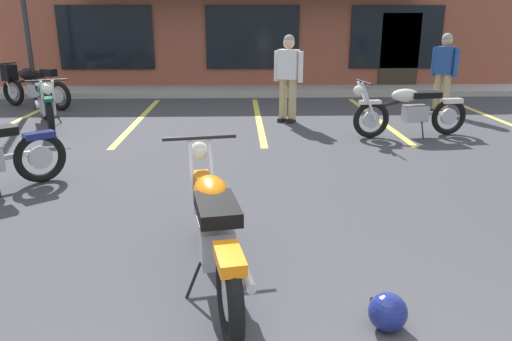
{
  "coord_description": "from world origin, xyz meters",
  "views": [
    {
      "loc": [
        -0.4,
        -1.57,
        1.99
      ],
      "look_at": [
        -0.24,
        3.03,
        0.55
      ],
      "focal_mm": 34.47,
      "sensor_mm": 36.0,
      "label": 1
    }
  ],
  "objects_px": {
    "motorcycle_red_sportbike": "(46,102)",
    "person_in_shorts_foreground": "(288,73)",
    "motorcycle_black_cruiser": "(410,110)",
    "motorcycle_foreground_classic": "(214,228)",
    "person_in_black_shirt": "(444,68)",
    "motorcycle_silver_naked": "(31,84)",
    "helmet_on_pavement": "(388,312)"
  },
  "relations": [
    {
      "from": "person_in_black_shirt",
      "to": "motorcycle_black_cruiser",
      "type": "bearing_deg",
      "value": -123.58
    },
    {
      "from": "person_in_black_shirt",
      "to": "motorcycle_silver_naked",
      "type": "bearing_deg",
      "value": 173.73
    },
    {
      "from": "motorcycle_silver_naked",
      "to": "person_in_shorts_foreground",
      "type": "bearing_deg",
      "value": -17.59
    },
    {
      "from": "motorcycle_black_cruiser",
      "to": "person_in_shorts_foreground",
      "type": "height_order",
      "value": "person_in_shorts_foreground"
    },
    {
      "from": "motorcycle_foreground_classic",
      "to": "person_in_black_shirt",
      "type": "relative_size",
      "value": 1.25
    },
    {
      "from": "motorcycle_silver_naked",
      "to": "motorcycle_black_cruiser",
      "type": "bearing_deg",
      "value": -22.11
    },
    {
      "from": "motorcycle_silver_naked",
      "to": "person_in_black_shirt",
      "type": "height_order",
      "value": "person_in_black_shirt"
    },
    {
      "from": "motorcycle_red_sportbike",
      "to": "person_in_black_shirt",
      "type": "bearing_deg",
      "value": 7.44
    },
    {
      "from": "motorcycle_red_sportbike",
      "to": "person_in_shorts_foreground",
      "type": "relative_size",
      "value": 1.18
    },
    {
      "from": "motorcycle_black_cruiser",
      "to": "person_in_black_shirt",
      "type": "xyz_separation_m",
      "value": [
        1.4,
        2.11,
        0.49
      ]
    },
    {
      "from": "motorcycle_red_sportbike",
      "to": "person_in_black_shirt",
      "type": "xyz_separation_m",
      "value": [
        7.98,
        1.04,
        0.49
      ]
    },
    {
      "from": "motorcycle_foreground_classic",
      "to": "person_in_shorts_foreground",
      "type": "relative_size",
      "value": 1.25
    },
    {
      "from": "motorcycle_foreground_classic",
      "to": "motorcycle_silver_naked",
      "type": "relative_size",
      "value": 1.08
    },
    {
      "from": "motorcycle_red_sportbike",
      "to": "motorcycle_black_cruiser",
      "type": "relative_size",
      "value": 0.94
    },
    {
      "from": "helmet_on_pavement",
      "to": "person_in_shorts_foreground",
      "type": "bearing_deg",
      "value": 90.06
    },
    {
      "from": "motorcycle_red_sportbike",
      "to": "motorcycle_silver_naked",
      "type": "distance_m",
      "value": 2.3
    },
    {
      "from": "motorcycle_red_sportbike",
      "to": "person_in_shorts_foreground",
      "type": "height_order",
      "value": "person_in_shorts_foreground"
    },
    {
      "from": "motorcycle_foreground_classic",
      "to": "motorcycle_red_sportbike",
      "type": "relative_size",
      "value": 1.06
    },
    {
      "from": "person_in_black_shirt",
      "to": "motorcycle_red_sportbike",
      "type": "bearing_deg",
      "value": -172.56
    },
    {
      "from": "person_in_shorts_foreground",
      "to": "helmet_on_pavement",
      "type": "distance_m",
      "value": 6.85
    },
    {
      "from": "motorcycle_silver_naked",
      "to": "helmet_on_pavement",
      "type": "relative_size",
      "value": 7.44
    },
    {
      "from": "motorcycle_silver_naked",
      "to": "person_in_black_shirt",
      "type": "bearing_deg",
      "value": -6.27
    },
    {
      "from": "motorcycle_black_cruiser",
      "to": "motorcycle_silver_naked",
      "type": "height_order",
      "value": "same"
    },
    {
      "from": "motorcycle_silver_naked",
      "to": "motorcycle_foreground_classic",
      "type": "bearing_deg",
      "value": -60.46
    },
    {
      "from": "motorcycle_silver_naked",
      "to": "helmet_on_pavement",
      "type": "height_order",
      "value": "motorcycle_silver_naked"
    },
    {
      "from": "motorcycle_black_cruiser",
      "to": "person_in_black_shirt",
      "type": "height_order",
      "value": "person_in_black_shirt"
    },
    {
      "from": "motorcycle_silver_naked",
      "to": "person_in_shorts_foreground",
      "type": "height_order",
      "value": "person_in_shorts_foreground"
    },
    {
      "from": "motorcycle_foreground_classic",
      "to": "helmet_on_pavement",
      "type": "height_order",
      "value": "motorcycle_foreground_classic"
    },
    {
      "from": "person_in_black_shirt",
      "to": "helmet_on_pavement",
      "type": "xyz_separation_m",
      "value": [
        -3.38,
        -7.6,
        -0.82
      ]
    },
    {
      "from": "motorcycle_black_cruiser",
      "to": "motorcycle_red_sportbike",
      "type": "bearing_deg",
      "value": 170.75
    },
    {
      "from": "motorcycle_red_sportbike",
      "to": "helmet_on_pavement",
      "type": "xyz_separation_m",
      "value": [
        4.6,
        -6.56,
        -0.33
      ]
    },
    {
      "from": "motorcycle_red_sportbike",
      "to": "person_in_shorts_foreground",
      "type": "bearing_deg",
      "value": 2.98
    }
  ]
}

